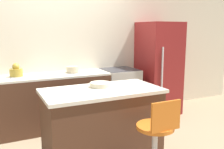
{
  "coord_description": "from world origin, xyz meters",
  "views": [
    {
      "loc": [
        -1.04,
        -3.61,
        1.59
      ],
      "look_at": [
        0.54,
        -0.3,
        0.93
      ],
      "focal_mm": 40.0,
      "sensor_mm": 36.0,
      "label": 1
    }
  ],
  "objects": [
    {
      "name": "stool_chair",
      "position": [
        0.43,
        -1.6,
        0.44
      ],
      "size": [
        0.4,
        0.4,
        0.91
      ],
      "color": "#B7B7BC",
      "rests_on": "ground_plane"
    },
    {
      "name": "mixing_bowl",
      "position": [
        0.13,
        0.36,
        0.94
      ],
      "size": [
        0.21,
        0.21,
        0.1
      ],
      "color": "#C1B28E",
      "rests_on": "back_counter"
    },
    {
      "name": "back_counter",
      "position": [
        -0.29,
        0.32,
        0.44
      ],
      "size": [
        1.92,
        0.6,
        0.89
      ],
      "color": "#4C2D1E",
      "rests_on": "ground_plane"
    },
    {
      "name": "kettle",
      "position": [
        -0.75,
        0.36,
        0.97
      ],
      "size": [
        0.19,
        0.19,
        0.2
      ],
      "color": "#B29333",
      "rests_on": "back_counter"
    },
    {
      "name": "fruit_bowl",
      "position": [
        0.13,
        -0.8,
        0.91
      ],
      "size": [
        0.26,
        0.26,
        0.06
      ],
      "color": "beige",
      "rests_on": "kitchen_island"
    },
    {
      "name": "ground_plane",
      "position": [
        0.0,
        0.0,
        0.0
      ],
      "size": [
        14.0,
        14.0,
        0.0
      ],
      "primitive_type": "plane",
      "color": "#998466"
    },
    {
      "name": "kitchen_island",
      "position": [
        0.11,
        -0.92,
        0.44
      ],
      "size": [
        1.43,
        0.75,
        0.88
      ],
      "color": "#4C2D1E",
      "rests_on": "ground_plane"
    },
    {
      "name": "oven_range",
      "position": [
        0.98,
        0.32,
        0.44
      ],
      "size": [
        0.61,
        0.61,
        0.89
      ],
      "color": "#B7B2A8",
      "rests_on": "ground_plane"
    },
    {
      "name": "wall_back",
      "position": [
        0.0,
        0.65,
        1.3
      ],
      "size": [
        8.0,
        0.06,
        2.6
      ],
      "color": "beige",
      "rests_on": "ground_plane"
    },
    {
      "name": "refrigerator",
      "position": [
        1.79,
        0.26,
        0.86
      ],
      "size": [
        0.67,
        0.73,
        1.73
      ],
      "color": "maroon",
      "rests_on": "ground_plane"
    }
  ]
}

